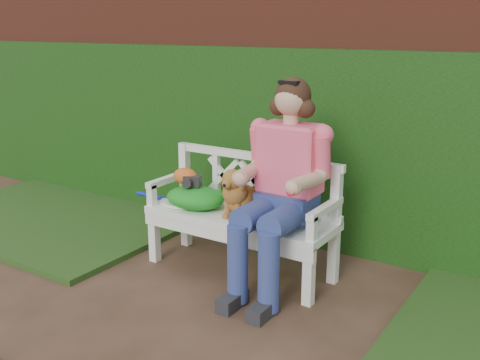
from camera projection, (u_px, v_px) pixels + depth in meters
The scene contains 11 objects.
ground at pixel (196, 322), 3.69m from camera, with size 60.00×60.00×0.00m, color #392618.
brick_wall at pixel (324, 118), 4.93m from camera, with size 10.00×0.30×2.20m, color brown.
ivy_hedge at pixel (312, 150), 4.82m from camera, with size 10.00×0.18×1.70m, color #245513.
grass_left at pixel (60, 216), 5.66m from camera, with size 2.60×2.00×0.05m, color #193413.
garden_bench at pixel (240, 243), 4.39m from camera, with size 1.58×0.60×0.48m, color white, non-canonical shape.
seated_woman at pixel (286, 183), 4.02m from camera, with size 0.67×0.89×1.58m, color red, non-canonical shape.
dog at pixel (239, 191), 4.24m from camera, with size 0.26×0.35×0.39m, color brown, non-canonical shape.
tennis_racket at pixel (178, 202), 4.57m from camera, with size 0.69×0.29×0.03m, color white, non-canonical shape.
green_bag at pixel (195, 197), 4.46m from camera, with size 0.49×0.38×0.17m, color green, non-canonical shape.
camera_item at pixel (193, 181), 4.45m from camera, with size 0.13×0.10×0.09m, color #252524.
baseball_glove at pixel (185, 176), 4.50m from camera, with size 0.21×0.16×0.13m, color #CC581E.
Camera 1 is at (2.03, -2.62, 1.89)m, focal length 42.00 mm.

